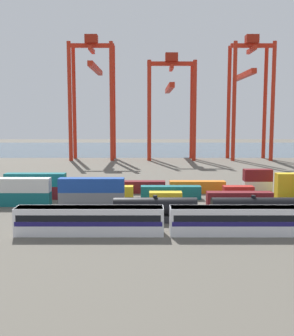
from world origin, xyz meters
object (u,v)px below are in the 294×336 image
at_px(shipping_container_17, 78,187).
at_px(gantry_crane_central, 172,96).
at_px(shipping_container_4, 166,199).
at_px(shipping_container_2, 93,199).
at_px(passenger_train, 168,219).
at_px(gantry_crane_west, 94,85).
at_px(gantry_crane_east, 250,86).
at_px(shipping_container_10, 104,192).

height_order(shipping_container_17, gantry_crane_central, gantry_crane_central).
relative_size(shipping_container_4, gantry_crane_central, 0.15).
height_order(shipping_container_2, shipping_container_17, same).
xyz_separation_m(passenger_train, gantry_crane_west, (-24.18, 109.15, 27.35)).
xyz_separation_m(shipping_container_2, shipping_container_4, (13.74, 0.00, 0.00)).
bearing_deg(gantry_crane_east, shipping_container_4, -112.36).
distance_m(shipping_container_2, shipping_container_10, 6.86).
bearing_deg(shipping_container_10, shipping_container_17, 133.52).
xyz_separation_m(passenger_train, shipping_container_10, (-11.59, 25.79, -0.84)).
bearing_deg(passenger_train, shipping_container_4, 87.89).
bearing_deg(gantry_crane_east, shipping_container_10, -120.64).
bearing_deg(shipping_container_4, shipping_container_2, 180.00).
bearing_deg(shipping_container_2, shipping_container_4, 0.00).
distance_m(shipping_container_10, gantry_crane_west, 88.89).
bearing_deg(gantry_crane_east, gantry_crane_west, 179.85).
distance_m(passenger_train, gantry_crane_west, 115.09).
height_order(shipping_container_4, gantry_crane_central, gantry_crane_central).
distance_m(shipping_container_2, shipping_container_17, 14.29).
xyz_separation_m(shipping_container_2, gantry_crane_east, (50.72, 89.90, 27.56)).
xyz_separation_m(gantry_crane_central, gantry_crane_east, (30.94, -0.90, 3.65)).
relative_size(shipping_container_2, shipping_container_17, 2.00).
relative_size(passenger_train, shipping_container_2, 3.48).
height_order(shipping_container_10, shipping_container_17, same).
xyz_separation_m(shipping_container_4, shipping_container_17, (-18.67, 13.41, 0.00)).
bearing_deg(gantry_crane_west, shipping_container_2, -82.94).
height_order(shipping_container_17, gantry_crane_east, gantry_crane_east).
relative_size(shipping_container_4, gantry_crane_east, 0.13).
distance_m(shipping_container_4, gantry_crane_east, 101.04).
bearing_deg(shipping_container_10, shipping_container_4, -28.61).
bearing_deg(gantry_crane_west, shipping_container_17, -85.36).
xyz_separation_m(passenger_train, shipping_container_17, (-17.96, 32.50, -0.84)).
relative_size(shipping_container_2, gantry_crane_west, 0.25).
distance_m(passenger_train, gantry_crane_central, 112.48).
distance_m(shipping_container_10, gantry_crane_east, 100.55).
relative_size(gantry_crane_central, gantry_crane_east, 0.86).
height_order(gantry_crane_west, gantry_crane_central, gantry_crane_west).
height_order(shipping_container_2, gantry_crane_west, gantry_crane_west).
xyz_separation_m(shipping_container_2, shipping_container_10, (1.44, 6.71, 0.00)).
relative_size(gantry_crane_west, gantry_crane_east, 1.00).
height_order(passenger_train, gantry_crane_central, gantry_crane_central).
xyz_separation_m(shipping_container_4, gantry_crane_west, (-24.89, 90.07, 28.20)).
bearing_deg(shipping_container_17, shipping_container_10, -46.48).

